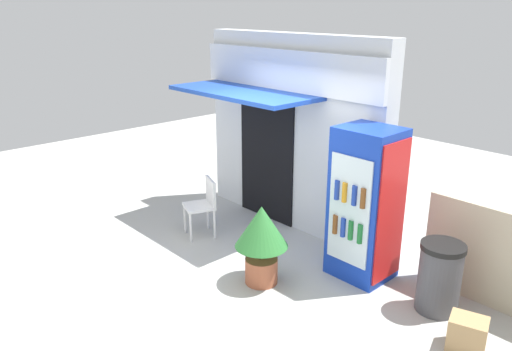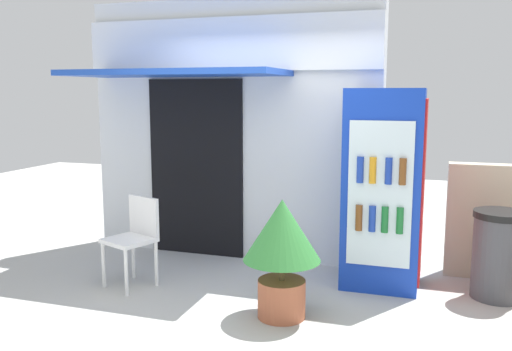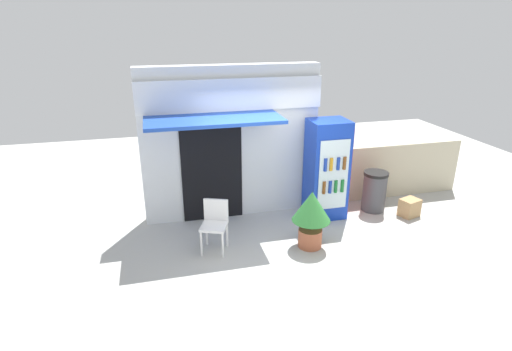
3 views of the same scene
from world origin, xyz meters
name	(u,v)px [view 1 (image 1 of 3)]	position (x,y,z in m)	size (l,w,h in m)	color
ground	(237,271)	(0.00, 0.00, 0.00)	(16.00, 16.00, 0.00)	#B2B2AD
storefront_building	(290,129)	(-0.64, 1.63, 1.51)	(3.35, 1.29, 2.90)	silver
drink_cooler	(365,204)	(1.14, 1.11, 0.96)	(0.74, 0.69, 1.92)	#1438B2
plastic_chair	(204,202)	(-1.16, 0.37, 0.51)	(0.53, 0.53, 0.87)	white
potted_plant_near_shop	(261,235)	(0.42, 0.05, 0.64)	(0.65, 0.65, 1.01)	#AD5B3D
trash_bin	(439,277)	(2.19, 1.09, 0.41)	(0.49, 0.49, 0.82)	#47474C
cardboard_box	(467,334)	(2.74, 0.66, 0.18)	(0.35, 0.29, 0.35)	tan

